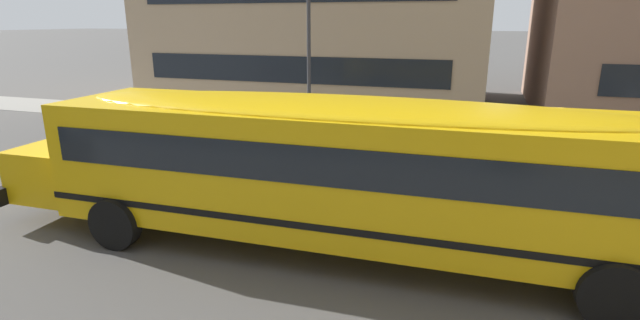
% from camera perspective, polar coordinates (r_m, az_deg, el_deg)
% --- Properties ---
extents(ground_plane, '(400.00, 400.00, 0.00)m').
position_cam_1_polar(ground_plane, '(9.87, 17.66, -7.60)').
color(ground_plane, '#54514F').
extents(sidewalk_far, '(120.00, 3.00, 0.01)m').
position_cam_1_polar(sidewalk_far, '(17.60, 18.34, 2.76)').
color(sidewalk_far, gray).
rests_on(sidewalk_far, ground_plane).
extents(lane_centreline, '(110.00, 0.16, 0.01)m').
position_cam_1_polar(lane_centreline, '(9.87, 17.66, -7.59)').
color(lane_centreline, silver).
rests_on(lane_centreline, ground_plane).
extents(school_bus, '(11.96, 2.84, 2.66)m').
position_cam_1_polar(school_bus, '(8.06, 1.60, -0.21)').
color(school_bus, yellow).
rests_on(school_bus, ground_plane).
extents(street_lamp, '(0.44, 0.44, 6.80)m').
position_cam_1_polar(street_lamp, '(17.51, -1.38, 17.74)').
color(street_lamp, '#38383D').
rests_on(street_lamp, ground_plane).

